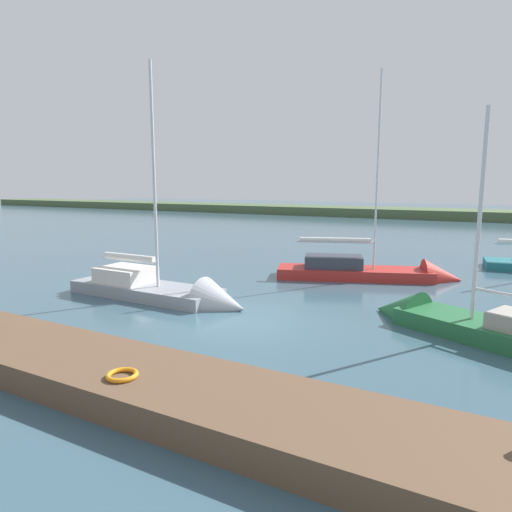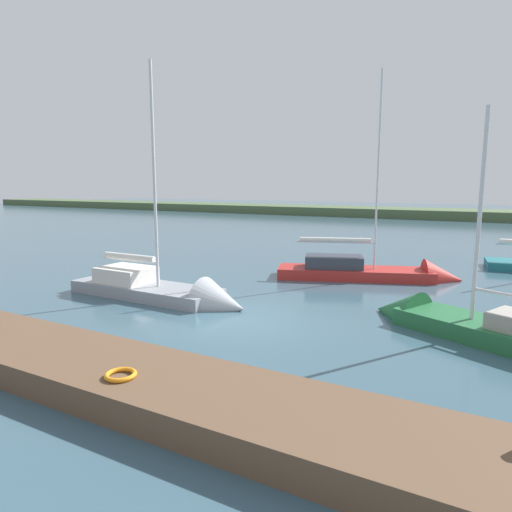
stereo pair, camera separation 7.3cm
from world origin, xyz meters
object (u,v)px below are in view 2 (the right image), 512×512
Objects in this scene: life_ring_buoy at (121,375)px; sailboat_far_left at (378,276)px; sailboat_outer_mooring at (169,295)px; sailboat_near_dock at (462,329)px.

sailboat_far_left is (-1.64, -15.17, -0.51)m from life_ring_buoy.
sailboat_near_dock is at bearing 6.99° from sailboat_outer_mooring.
sailboat_outer_mooring is (10.57, 1.15, 0.07)m from sailboat_near_dock.
sailboat_far_left is at bearing 52.12° from sailboat_outer_mooring.
sailboat_near_dock is (-5.86, -8.38, -0.54)m from life_ring_buoy.
life_ring_buoy is at bearing -116.08° from sailboat_far_left.
sailboat_near_dock is 0.71× the size of sailboat_far_left.
life_ring_buoy is 8.65m from sailboat_outer_mooring.
sailboat_outer_mooring reaches higher than sailboat_near_dock.
sailboat_near_dock is at bearing -78.07° from sailboat_far_left.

